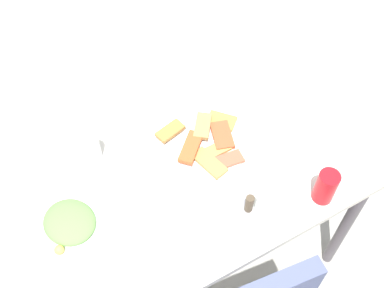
# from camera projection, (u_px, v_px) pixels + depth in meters

# --- Properties ---
(ground_plane) EXTENTS (6.00, 6.00, 0.00)m
(ground_plane) POSITION_uv_depth(u_px,v_px,m) (187.00, 245.00, 2.21)
(ground_plane) COLOR #A9A59C
(dining_table) EXTENTS (1.17, 0.86, 0.74)m
(dining_table) POSITION_uv_depth(u_px,v_px,m) (186.00, 166.00, 1.67)
(dining_table) COLOR silver
(dining_table) RESTS_ON ground_plane
(pide_platter) EXTENTS (0.32, 0.32, 0.04)m
(pide_platter) POSITION_uv_depth(u_px,v_px,m) (203.00, 142.00, 1.62)
(pide_platter) COLOR white
(pide_platter) RESTS_ON dining_table
(salad_plate_greens) EXTENTS (0.23, 0.23, 0.04)m
(salad_plate_greens) POSITION_uv_depth(u_px,v_px,m) (70.00, 223.00, 1.43)
(salad_plate_greens) COLOR white
(salad_plate_greens) RESTS_ON dining_table
(soda_can) EXTENTS (0.09, 0.09, 0.12)m
(soda_can) POSITION_uv_depth(u_px,v_px,m) (326.00, 187.00, 1.46)
(soda_can) COLOR red
(soda_can) RESTS_ON dining_table
(drinking_glass) EXTENTS (0.07, 0.07, 0.10)m
(drinking_glass) POSITION_uv_depth(u_px,v_px,m) (90.00, 148.00, 1.55)
(drinking_glass) COLOR silver
(drinking_glass) RESTS_ON dining_table
(paper_napkin) EXTENTS (0.14, 0.14, 0.00)m
(paper_napkin) POSITION_uv_depth(u_px,v_px,m) (259.00, 94.00, 1.76)
(paper_napkin) COLOR white
(paper_napkin) RESTS_ON dining_table
(fork) EXTENTS (0.16, 0.05, 0.00)m
(fork) POSITION_uv_depth(u_px,v_px,m) (256.00, 90.00, 1.77)
(fork) COLOR silver
(fork) RESTS_ON paper_napkin
(spoon) EXTENTS (0.17, 0.06, 0.00)m
(spoon) POSITION_uv_depth(u_px,v_px,m) (261.00, 97.00, 1.75)
(spoon) COLOR silver
(spoon) RESTS_ON paper_napkin
(condiment_caddy) EXTENTS (0.09, 0.09, 0.08)m
(condiment_caddy) POSITION_uv_depth(u_px,v_px,m) (253.00, 205.00, 1.46)
(condiment_caddy) COLOR #B2B2B7
(condiment_caddy) RESTS_ON dining_table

